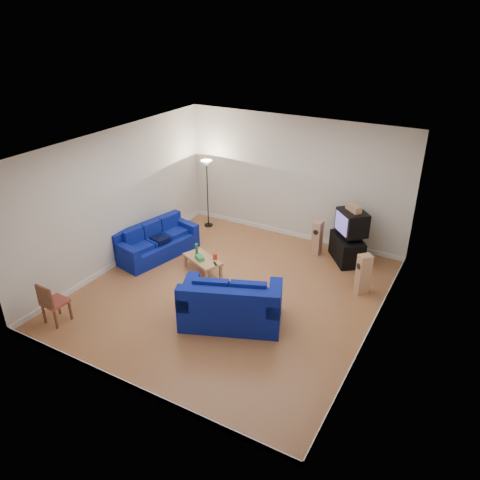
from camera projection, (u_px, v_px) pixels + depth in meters
The scene contains 16 objects.
room at pixel (230, 228), 9.41m from camera, with size 6.01×6.51×3.21m.
sofa_three_seat at pixel (156, 244), 11.54m from camera, with size 1.30×2.19×0.79m.
sofa_loveseat at pixel (231, 307), 8.98m from camera, with size 2.18×1.71×0.96m.
coffee_table at pixel (203, 260), 10.77m from camera, with size 1.09×0.84×0.36m.
bottle at pixel (197, 249), 10.82m from camera, with size 0.07×0.07×0.29m, color #197233.
tissue_box at pixel (200, 258), 10.66m from camera, with size 0.24×0.13×0.10m, color green.
red_canister at pixel (215, 256), 10.67m from camera, with size 0.10×0.10×0.14m, color red.
remote at pixel (215, 264), 10.49m from camera, with size 0.15×0.05×0.02m, color black.
tv_stand at pixel (347, 249), 11.26m from camera, with size 1.02×0.56×0.62m, color black.
av_receiver at pixel (351, 235), 11.10m from camera, with size 0.46×0.38×0.11m, color black.
television at pixel (352, 222), 10.95m from camera, with size 0.89×0.90×0.57m.
centre_speaker at pixel (354, 208), 10.80m from camera, with size 0.43×0.17×0.15m, color tan.
speaker_left at pixel (317, 238), 11.51m from camera, with size 0.21×0.27×0.87m.
speaker_right at pixel (363, 274), 9.90m from camera, with size 0.34×0.34×0.91m.
floor_lamp at pixel (207, 172), 12.51m from camera, with size 0.32×0.32×1.89m.
dining_chair at pixel (52, 302), 8.92m from camera, with size 0.44×0.44×0.88m.
Camera 1 is at (4.33, -7.35, 5.53)m, focal length 35.00 mm.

